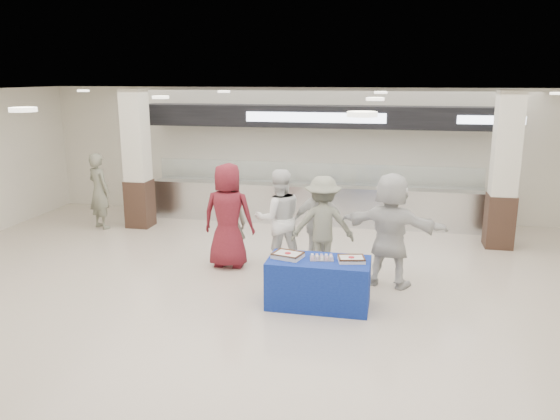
% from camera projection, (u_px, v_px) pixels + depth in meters
% --- Properties ---
extents(ground, '(14.00, 14.00, 0.00)m').
position_uv_depth(ground, '(265.00, 313.00, 8.18)').
color(ground, beige).
rests_on(ground, ground).
extents(serving_line, '(8.70, 0.85, 2.80)m').
position_uv_depth(serving_line, '(316.00, 175.00, 13.04)').
color(serving_line, silver).
rests_on(serving_line, ground).
extents(column_left, '(0.55, 0.55, 3.20)m').
position_uv_depth(column_left, '(137.00, 162.00, 12.59)').
color(column_left, '#332017').
rests_on(column_left, ground).
extents(column_right, '(0.55, 0.55, 3.20)m').
position_uv_depth(column_right, '(504.00, 174.00, 11.03)').
color(column_right, '#332017').
rests_on(column_right, ground).
extents(display_table, '(1.56, 0.79, 0.75)m').
position_uv_depth(display_table, '(318.00, 283.00, 8.37)').
color(display_table, navy).
rests_on(display_table, ground).
extents(sheet_cake_left, '(0.50, 0.44, 0.09)m').
position_uv_depth(sheet_cake_left, '(288.00, 255.00, 8.36)').
color(sheet_cake_left, silver).
rests_on(sheet_cake_left, display_table).
extents(sheet_cake_right, '(0.44, 0.38, 0.09)m').
position_uv_depth(sheet_cake_right, '(351.00, 259.00, 8.19)').
color(sheet_cake_right, silver).
rests_on(sheet_cake_right, display_table).
extents(cupcake_tray, '(0.40, 0.32, 0.06)m').
position_uv_depth(cupcake_tray, '(322.00, 257.00, 8.30)').
color(cupcake_tray, '#A2A2A7').
rests_on(cupcake_tray, display_table).
extents(civilian_maroon, '(0.95, 0.62, 1.95)m').
position_uv_depth(civilian_maroon, '(228.00, 216.00, 9.99)').
color(civilian_maroon, maroon).
rests_on(civilian_maroon, ground).
extents(soldier_a, '(0.59, 0.41, 1.56)m').
position_uv_depth(soldier_a, '(231.00, 223.00, 10.21)').
color(soldier_a, slate).
rests_on(soldier_a, ground).
extents(chef_tall, '(1.09, 0.99, 1.84)m').
position_uv_depth(chef_tall, '(279.00, 219.00, 9.99)').
color(chef_tall, white).
rests_on(chef_tall, ground).
extents(chef_short, '(1.01, 0.52, 1.66)m').
position_uv_depth(chef_short, '(319.00, 224.00, 9.99)').
color(chef_short, white).
rests_on(chef_short, ground).
extents(soldier_b, '(1.23, 0.85, 1.76)m').
position_uv_depth(soldier_b, '(323.00, 224.00, 9.76)').
color(soldier_b, slate).
rests_on(soldier_b, ground).
extents(civilian_white, '(1.89, 1.02, 1.95)m').
position_uv_depth(civilian_white, '(391.00, 230.00, 9.07)').
color(civilian_white, silver).
rests_on(civilian_white, ground).
extents(soldier_bg, '(0.76, 0.67, 1.76)m').
position_uv_depth(soldier_bg, '(99.00, 191.00, 12.60)').
color(soldier_bg, slate).
rests_on(soldier_bg, ground).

